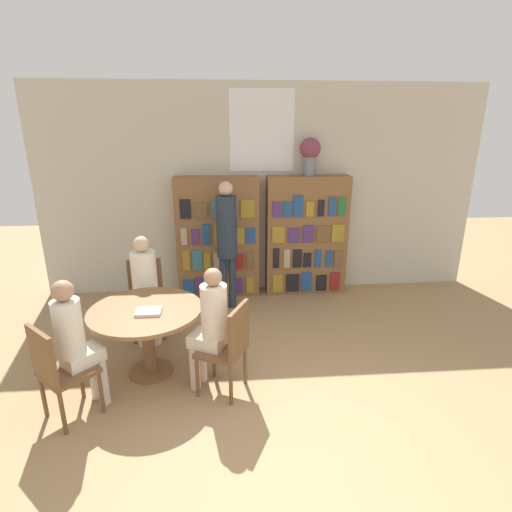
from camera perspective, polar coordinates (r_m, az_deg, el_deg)
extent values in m
plane|color=#9E7A51|center=(3.34, 7.03, -28.73)|extent=(16.00, 16.00, 0.00)
cube|color=beige|center=(5.90, 0.77, 9.18)|extent=(6.40, 0.06, 3.00)
cube|color=white|center=(5.79, 0.84, 17.46)|extent=(0.90, 0.01, 1.10)
cube|color=brown|center=(5.83, -5.47, 2.67)|extent=(1.18, 0.32, 1.75)
cube|color=navy|center=(5.92, -9.58, -4.42)|extent=(0.16, 0.02, 0.23)
cube|color=#4C2D6B|center=(5.90, -8.01, -4.22)|extent=(0.13, 0.02, 0.27)
cube|color=#236638|center=(5.89, -6.17, -4.16)|extent=(0.16, 0.02, 0.27)
cube|color=olive|center=(5.89, -4.32, -4.29)|extent=(0.12, 0.02, 0.23)
cube|color=#4C2D6B|center=(5.89, -2.58, -4.27)|extent=(0.14, 0.02, 0.23)
cube|color=olive|center=(5.90, -0.87, -4.15)|extent=(0.11, 0.02, 0.24)
cube|color=olive|center=(5.78, -9.94, -0.66)|extent=(0.11, 0.02, 0.29)
cube|color=#2D707A|center=(5.76, -8.40, -0.62)|extent=(0.14, 0.02, 0.29)
cube|color=olive|center=(5.76, -6.99, -0.80)|extent=(0.10, 0.02, 0.25)
cube|color=tan|center=(5.76, -5.41, -0.74)|extent=(0.13, 0.02, 0.25)
cube|color=#236638|center=(5.76, -3.83, -0.74)|extent=(0.11, 0.02, 0.24)
cube|color=maroon|center=(5.76, -2.32, -0.76)|extent=(0.11, 0.02, 0.23)
cube|color=brown|center=(5.76, -0.76, -0.60)|extent=(0.11, 0.02, 0.26)
cube|color=tan|center=(5.67, -10.27, 2.74)|extent=(0.09, 0.02, 0.24)
cube|color=#4C2D6B|center=(5.66, -8.65, 2.69)|extent=(0.11, 0.02, 0.22)
cube|color=navy|center=(5.64, -7.13, 3.08)|extent=(0.11, 0.02, 0.29)
cube|color=olive|center=(5.64, -5.48, 3.09)|extent=(0.10, 0.02, 0.29)
cube|color=#2D707A|center=(5.65, -3.85, 2.83)|extent=(0.12, 0.02, 0.23)
cube|color=olive|center=(5.65, -2.32, 2.87)|extent=(0.13, 0.02, 0.23)
cube|color=navy|center=(5.66, -0.77, 2.90)|extent=(0.13, 0.02, 0.23)
cube|color=black|center=(5.58, -10.07, 6.62)|extent=(0.14, 0.02, 0.27)
cube|color=brown|center=(5.57, -7.88, 6.48)|extent=(0.18, 0.02, 0.22)
cube|color=#2D707A|center=(5.56, -5.59, 6.67)|extent=(0.14, 0.02, 0.25)
cube|color=tan|center=(5.55, -3.44, 6.79)|extent=(0.14, 0.02, 0.26)
cube|color=olive|center=(5.56, -1.20, 6.76)|extent=(0.19, 0.02, 0.25)
cube|color=brown|center=(5.94, 7.18, 2.92)|extent=(1.18, 0.32, 1.75)
cube|color=olive|center=(5.93, 3.11, -3.91)|extent=(0.15, 0.02, 0.27)
cube|color=black|center=(5.96, 5.23, -3.84)|extent=(0.19, 0.02, 0.27)
cube|color=navy|center=(6.00, 7.20, -3.63)|extent=(0.15, 0.02, 0.30)
cube|color=black|center=(6.05, 9.30, -3.80)|extent=(0.15, 0.02, 0.24)
cube|color=maroon|center=(6.10, 11.20, -3.54)|extent=(0.14, 0.02, 0.28)
cube|color=black|center=(5.79, 2.89, -0.32)|extent=(0.09, 0.02, 0.30)
cube|color=tan|center=(5.82, 4.42, -0.38)|extent=(0.09, 0.02, 0.28)
cube|color=black|center=(5.84, 5.92, -0.36)|extent=(0.13, 0.02, 0.27)
cube|color=black|center=(5.88, 7.34, -0.57)|extent=(0.11, 0.02, 0.22)
cube|color=navy|center=(5.90, 8.84, -0.33)|extent=(0.09, 0.02, 0.26)
cube|color=navy|center=(5.95, 10.38, -0.37)|extent=(0.09, 0.02, 0.24)
cube|color=brown|center=(5.98, 11.70, -0.34)|extent=(0.13, 0.02, 0.24)
cube|color=olive|center=(5.69, 3.23, 3.04)|extent=(0.18, 0.02, 0.24)
cube|color=#4C2D6B|center=(5.73, 5.44, 2.95)|extent=(0.17, 0.02, 0.21)
cube|color=#4C2D6B|center=(5.76, 7.46, 3.15)|extent=(0.16, 0.02, 0.25)
cube|color=brown|center=(5.81, 9.55, 3.13)|extent=(0.18, 0.02, 0.24)
cube|color=olive|center=(5.87, 11.64, 3.23)|extent=(0.18, 0.02, 0.26)
cube|color=#4C2D6B|center=(5.60, 2.98, 6.66)|extent=(0.12, 0.02, 0.22)
cube|color=navy|center=(5.62, 4.51, 6.67)|extent=(0.12, 0.02, 0.21)
cube|color=navy|center=(5.64, 6.06, 7.11)|extent=(0.13, 0.02, 0.30)
cube|color=olive|center=(5.68, 7.71, 6.67)|extent=(0.11, 0.02, 0.21)
cube|color=black|center=(5.72, 9.28, 6.77)|extent=(0.09, 0.02, 0.23)
cube|color=navy|center=(5.75, 10.81, 6.94)|extent=(0.10, 0.02, 0.27)
cube|color=#236638|center=(5.79, 12.15, 6.91)|extent=(0.11, 0.02, 0.27)
cylinder|color=slate|center=(5.76, 7.65, 12.57)|extent=(0.17, 0.17, 0.26)
sphere|color=brown|center=(5.75, 7.76, 15.00)|extent=(0.29, 0.29, 0.29)
cylinder|color=brown|center=(4.42, -14.74, -15.54)|extent=(0.44, 0.44, 0.03)
cylinder|color=brown|center=(4.25, -15.11, -11.72)|extent=(0.12, 0.12, 0.65)
cylinder|color=brown|center=(4.09, -15.51, -7.54)|extent=(1.11, 1.11, 0.04)
cube|color=brown|center=(3.87, -25.20, -14.75)|extent=(0.57, 0.57, 0.04)
cube|color=brown|center=(3.69, -28.25, -12.46)|extent=(0.32, 0.30, 0.45)
cylinder|color=brown|center=(4.18, -23.73, -15.63)|extent=(0.04, 0.04, 0.41)
cylinder|color=brown|center=(3.92, -21.26, -17.70)|extent=(0.04, 0.04, 0.41)
cylinder|color=brown|center=(4.08, -28.09, -17.25)|extent=(0.04, 0.04, 0.41)
cylinder|color=brown|center=(3.81, -25.89, -19.55)|extent=(0.04, 0.04, 0.41)
cube|color=brown|center=(4.94, -15.32, -6.28)|extent=(0.47, 0.47, 0.04)
cube|color=brown|center=(5.01, -15.57, -2.90)|extent=(0.40, 0.11, 0.45)
cylinder|color=brown|center=(4.88, -13.06, -9.35)|extent=(0.04, 0.04, 0.41)
cylinder|color=brown|center=(4.89, -17.09, -9.67)|extent=(0.04, 0.04, 0.41)
cylinder|color=brown|center=(5.19, -13.24, -7.65)|extent=(0.04, 0.04, 0.41)
cylinder|color=brown|center=(5.20, -17.02, -7.95)|extent=(0.04, 0.04, 0.41)
cube|color=brown|center=(3.83, -4.98, -13.24)|extent=(0.53, 0.53, 0.04)
cube|color=brown|center=(3.64, -2.49, -10.52)|extent=(0.20, 0.38, 0.45)
cylinder|color=brown|center=(3.90, -8.37, -16.76)|extent=(0.04, 0.04, 0.41)
cylinder|color=brown|center=(4.15, -6.04, -14.30)|extent=(0.04, 0.04, 0.41)
cylinder|color=brown|center=(3.77, -3.60, -17.95)|extent=(0.04, 0.04, 0.41)
cylinder|color=brown|center=(4.02, -1.54, -15.30)|extent=(0.04, 0.04, 0.41)
cube|color=silver|center=(4.78, -15.38, -6.09)|extent=(0.34, 0.37, 0.12)
cylinder|color=silver|center=(4.74, -15.70, -2.28)|extent=(0.29, 0.29, 0.50)
sphere|color=tan|center=(4.63, -16.06, 1.65)|extent=(0.18, 0.18, 0.18)
cylinder|color=silver|center=(4.80, -14.14, -9.68)|extent=(0.10, 0.10, 0.45)
cylinder|color=silver|center=(4.80, -16.03, -9.83)|extent=(0.10, 0.10, 0.45)
cube|color=beige|center=(3.85, -6.94, -11.79)|extent=(0.39, 0.36, 0.12)
cylinder|color=beige|center=(3.67, -6.00, -7.84)|extent=(0.24, 0.24, 0.50)
sphere|color=#A37A5B|center=(3.53, -6.18, -3.01)|extent=(0.16, 0.16, 0.16)
cylinder|color=beige|center=(3.99, -8.71, -15.47)|extent=(0.10, 0.10, 0.45)
cylinder|color=beige|center=(4.09, -7.77, -14.53)|extent=(0.10, 0.10, 0.45)
cube|color=beige|center=(3.88, -23.49, -13.04)|extent=(0.39, 0.39, 0.12)
cylinder|color=beige|center=(3.71, -25.19, -9.32)|extent=(0.23, 0.23, 0.50)
sphere|color=#A37A5B|center=(3.57, -25.91, -4.49)|extent=(0.18, 0.18, 0.18)
cylinder|color=beige|center=(4.12, -22.00, -15.61)|extent=(0.10, 0.10, 0.45)
cylinder|color=beige|center=(4.02, -21.06, -16.36)|extent=(0.10, 0.10, 0.45)
cylinder|color=#232D3D|center=(5.50, -4.67, -3.74)|extent=(0.10, 0.10, 0.75)
cylinder|color=#232D3D|center=(5.50, -3.40, -3.71)|extent=(0.10, 0.10, 0.75)
cylinder|color=#232D3D|center=(5.26, -4.22, 4.20)|extent=(0.27, 0.27, 0.81)
sphere|color=tan|center=(5.16, -4.35, 9.58)|extent=(0.18, 0.18, 0.18)
cylinder|color=#232D3D|center=(5.46, -3.43, 6.94)|extent=(0.07, 0.30, 0.07)
cube|color=silver|center=(3.98, -15.10, -7.69)|extent=(0.24, 0.18, 0.03)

